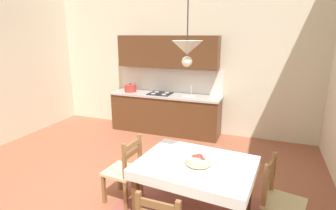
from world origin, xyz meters
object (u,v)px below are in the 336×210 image
Objects in this scene: dining_chair_tv_side at (124,171)px; fruit_bowl at (198,160)px; dining_chair_window_side at (280,202)px; pendant_lamp at (187,49)px; dining_table at (195,172)px; kitchen_cabinetry at (166,96)px.

dining_chair_tv_side reaches higher than fruit_bowl.
fruit_bowl is at bearing -175.71° from dining_chair_window_side.
dining_chair_window_side is 1.96m from pendant_lamp.
dining_chair_window_side is (0.96, 0.03, -0.19)m from dining_table.
fruit_bowl reaches higher than dining_table.
dining_table is at bearing -1.29° from dining_chair_tv_side.
fruit_bowl is at bearing -44.23° from dining_table.
dining_chair_window_side reaches higher than dining_table.
dining_chair_tv_side is 1.88m from pendant_lamp.
dining_chair_tv_side and dining_chair_window_side have the same top height.
kitchen_cabinetry is 2.74× the size of dining_chair_window_side.
kitchen_cabinetry is at bearing 99.56° from dining_chair_tv_side.
dining_table is 1.01m from dining_chair_tv_side.
kitchen_cabinetry is 8.50× the size of fruit_bowl.
pendant_lamp is at bearing -64.91° from kitchen_cabinetry.
kitchen_cabinetry is 3.44m from pendant_lamp.
dining_chair_tv_side is at bearing 176.51° from fruit_bowl.
dining_chair_window_side is 1.16× the size of pendant_lamp.
dining_chair_window_side is at bearing 0.18° from dining_chair_tv_side.
pendant_lamp reaches higher than dining_chair_tv_side.
pendant_lamp reaches higher than fruit_bowl.
dining_chair_window_side is 3.10× the size of fruit_bowl.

